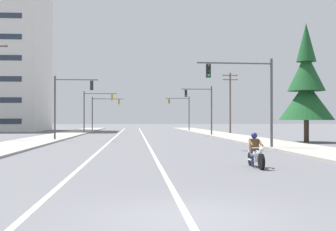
% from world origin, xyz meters
% --- Properties ---
extents(ground_plane, '(400.00, 400.00, 0.00)m').
position_xyz_m(ground_plane, '(0.00, 0.00, 0.00)').
color(ground_plane, '#5B5B60').
extents(lane_stripe_center, '(0.16, 100.00, 0.01)m').
position_xyz_m(lane_stripe_center, '(-0.02, 45.00, 0.00)').
color(lane_stripe_center, beige).
rests_on(lane_stripe_center, ground).
extents(lane_stripe_left, '(0.16, 100.00, 0.01)m').
position_xyz_m(lane_stripe_left, '(-3.37, 45.00, 0.00)').
color(lane_stripe_left, beige).
rests_on(lane_stripe_left, ground).
extents(sidewalk_kerb_right, '(4.40, 110.00, 0.14)m').
position_xyz_m(sidewalk_kerb_right, '(10.15, 40.00, 0.07)').
color(sidewalk_kerb_right, '#9E998E').
rests_on(sidewalk_kerb_right, ground).
extents(sidewalk_kerb_left, '(4.40, 110.00, 0.14)m').
position_xyz_m(sidewalk_kerb_left, '(-10.15, 40.00, 0.07)').
color(sidewalk_kerb_left, '#9E998E').
rests_on(sidewalk_kerb_left, ground).
extents(motorcycle_with_rider, '(0.70, 2.19, 1.46)m').
position_xyz_m(motorcycle_with_rider, '(3.93, 9.09, 0.59)').
color(motorcycle_with_rider, black).
rests_on(motorcycle_with_rider, ground).
extents(traffic_signal_near_right, '(5.28, 0.53, 6.20)m').
position_xyz_m(traffic_signal_near_right, '(6.74, 20.58, 4.12)').
color(traffic_signal_near_right, '#47474C').
rests_on(traffic_signal_near_right, ground).
extents(traffic_signal_near_left, '(4.18, 0.42, 6.20)m').
position_xyz_m(traffic_signal_near_left, '(-7.53, 33.83, 4.05)').
color(traffic_signal_near_left, '#47474C').
rests_on(traffic_signal_near_left, ground).
extents(traffic_signal_mid_right, '(3.89, 0.37, 6.20)m').
position_xyz_m(traffic_signal_mid_right, '(7.46, 45.88, 4.03)').
color(traffic_signal_mid_right, '#47474C').
rests_on(traffic_signal_mid_right, ground).
extents(traffic_signal_mid_left, '(4.89, 0.37, 6.20)m').
position_xyz_m(traffic_signal_mid_left, '(-7.09, 56.34, 4.10)').
color(traffic_signal_mid_left, '#47474C').
rests_on(traffic_signal_mid_left, ground).
extents(traffic_signal_far_right, '(4.34, 0.40, 6.20)m').
position_xyz_m(traffic_signal_far_right, '(7.47, 70.00, 4.06)').
color(traffic_signal_far_right, '#47474C').
rests_on(traffic_signal_far_right, ground).
extents(traffic_signal_far_left, '(5.78, 0.64, 6.20)m').
position_xyz_m(traffic_signal_far_left, '(-7.14, 72.70, 4.15)').
color(traffic_signal_far_left, '#47474C').
rests_on(traffic_signal_far_left, ground).
extents(utility_pole_right_far, '(2.31, 0.26, 9.15)m').
position_xyz_m(utility_pole_right_far, '(13.39, 57.22, 4.96)').
color(utility_pole_right_far, brown).
rests_on(utility_pole_right_far, ground).
extents(conifer_tree_right_verge_near, '(4.83, 4.83, 10.64)m').
position_xyz_m(conifer_tree_right_verge_near, '(14.13, 29.20, 4.87)').
color(conifer_tree_right_verge_near, '#423023').
rests_on(conifer_tree_right_verge_near, ground).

